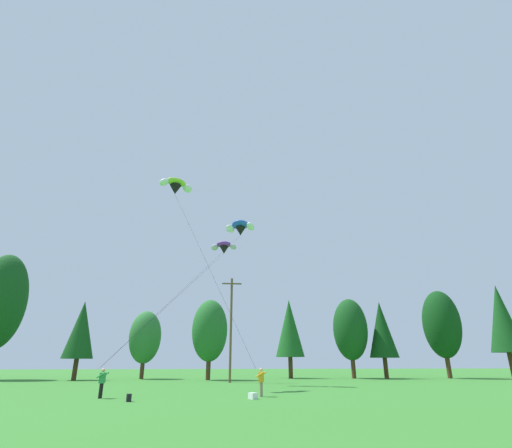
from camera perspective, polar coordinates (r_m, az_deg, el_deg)
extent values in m
ellipsoid|color=#144719|center=(59.79, -33.79, -9.51)|extent=(5.99, 5.99, 12.18)
cylinder|color=#472D19|center=(53.08, -25.40, -19.01)|extent=(0.54, 0.54, 2.40)
cone|color=#144719|center=(53.21, -24.65, -14.09)|extent=(3.63, 3.63, 6.84)
cylinder|color=#472D19|center=(54.10, -16.65, -20.16)|extent=(0.52, 0.52, 2.12)
ellipsoid|color=#2D7033|center=(54.18, -16.22, -15.87)|extent=(4.08, 4.08, 6.63)
cylinder|color=#472D19|center=(49.44, -7.15, -20.74)|extent=(0.54, 0.54, 2.38)
ellipsoid|color=#236628|center=(49.57, -6.92, -15.45)|extent=(4.36, 4.36, 7.44)
cylinder|color=#472D19|center=(54.31, 5.19, -20.56)|extent=(0.57, 0.57, 2.66)
cone|color=#19561E|center=(54.48, 5.02, -15.17)|extent=(3.85, 3.85, 7.58)
cylinder|color=#472D19|center=(55.20, 14.33, -20.10)|extent=(0.56, 0.56, 2.58)
ellipsoid|color=#144719|center=(55.35, 13.89, -14.98)|extent=(4.57, 4.57, 8.06)
cylinder|color=#472D19|center=(55.95, 18.80, -19.69)|extent=(0.56, 0.56, 2.56)
cone|color=#0F3D14|center=(56.10, 18.24, -14.68)|extent=(3.77, 3.77, 7.28)
cylinder|color=#472D19|center=(59.58, 26.79, -18.48)|extent=(0.58, 0.58, 2.87)
ellipsoid|color=#0F3D14|center=(59.78, 25.96, -13.25)|extent=(4.89, 4.89, 8.98)
cylinder|color=#472D19|center=(65.54, 33.88, -17.07)|extent=(0.62, 0.62, 3.28)
cone|color=#144719|center=(65.80, 32.82, -11.67)|extent=(4.37, 4.37, 9.33)
cylinder|color=brown|center=(43.43, -3.77, -15.26)|extent=(0.26, 0.26, 11.03)
cube|color=brown|center=(44.09, -3.63, -8.88)|extent=(2.20, 0.14, 0.14)
cylinder|color=black|center=(26.66, -22.27, -22.06)|extent=(0.16, 0.16, 0.84)
cylinder|color=black|center=(26.84, -22.05, -22.07)|extent=(0.16, 0.16, 0.84)
cube|color=#2D8E47|center=(26.72, -21.95, -20.54)|extent=(0.33, 0.43, 0.60)
sphere|color=tan|center=(26.71, -21.82, -19.60)|extent=(0.22, 0.22, 0.22)
cylinder|color=#2D8E47|center=(26.50, -22.16, -20.18)|extent=(0.53, 0.21, 0.35)
cylinder|color=#2D8E47|center=(26.92, -21.64, -20.21)|extent=(0.53, 0.21, 0.35)
cylinder|color=gray|center=(26.18, 0.71, -23.48)|extent=(0.17, 0.17, 0.84)
cylinder|color=gray|center=(26.37, 0.86, -23.45)|extent=(0.17, 0.17, 0.84)
cube|color=orange|center=(26.24, 0.78, -21.89)|extent=(0.38, 0.45, 0.60)
sphere|color=tan|center=(26.22, 0.77, -20.93)|extent=(0.22, 0.22, 0.22)
cylinder|color=orange|center=(26.00, 0.59, -21.56)|extent=(0.51, 0.31, 0.35)
cylinder|color=orange|center=(26.46, 0.96, -21.53)|extent=(0.51, 0.31, 0.35)
ellipsoid|color=purple|center=(41.27, -4.81, -3.07)|extent=(1.84, 1.53, 0.77)
ellipsoid|color=silver|center=(40.98, -3.45, -3.39)|extent=(0.99, 1.13, 0.92)
ellipsoid|color=silver|center=(41.43, -6.17, -3.50)|extent=(1.13, 1.15, 0.92)
cone|color=black|center=(41.20, -4.80, -3.94)|extent=(1.11, 1.11, 0.77)
cylinder|color=black|center=(33.34, -11.56, -10.48)|extent=(7.91, 13.62, 11.33)
ellipsoid|color=#93D633|center=(38.11, -11.82, 6.12)|extent=(2.28, 1.99, 0.89)
ellipsoid|color=white|center=(38.41, -10.19, 5.21)|extent=(1.35, 1.35, 1.08)
ellipsoid|color=white|center=(37.54, -13.55, 6.09)|extent=(1.32, 1.28, 1.08)
cone|color=black|center=(37.88, -11.96, 5.03)|extent=(1.50, 1.50, 0.94)
cylinder|color=black|center=(31.10, -7.26, -5.99)|extent=(6.94, 8.13, 15.65)
ellipsoid|color=blue|center=(41.08, -2.37, -0.12)|extent=(2.28, 2.06, 1.09)
ellipsoid|color=white|center=(40.58, -0.84, -0.37)|extent=(1.24, 1.46, 1.22)
ellipsoid|color=white|center=(41.39, -3.89, -0.72)|extent=(1.39, 1.42, 1.22)
cone|color=black|center=(40.96, -2.32, -1.12)|extent=(1.40, 1.40, 0.90)
cylinder|color=black|center=(32.98, -10.04, -8.86)|extent=(9.59, 12.69, 13.15)
cube|color=black|center=(24.15, -18.45, -23.39)|extent=(0.33, 0.38, 0.40)
cube|color=white|center=(24.70, -0.46, -24.27)|extent=(0.55, 0.63, 0.34)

